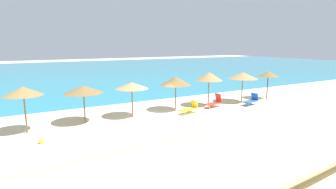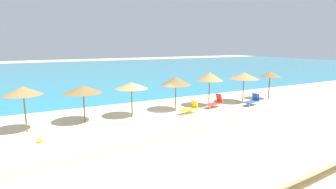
% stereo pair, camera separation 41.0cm
% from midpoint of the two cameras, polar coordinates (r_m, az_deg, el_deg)
% --- Properties ---
extents(ground_plane, '(160.00, 160.00, 0.00)m').
position_cam_midpoint_polar(ground_plane, '(19.04, -0.81, -5.29)').
color(ground_plane, beige).
extents(sea_water, '(160.00, 62.57, 0.01)m').
position_cam_midpoint_polar(sea_water, '(54.68, -19.24, 4.61)').
color(sea_water, teal).
rests_on(sea_water, ground_plane).
extents(dune_ridge, '(40.81, 7.58, 1.85)m').
position_cam_midpoint_polar(dune_ridge, '(11.82, 17.70, -11.29)').
color(dune_ridge, beige).
rests_on(dune_ridge, ground_plane).
extents(beach_umbrella_1, '(2.21, 2.21, 2.81)m').
position_cam_midpoint_polar(beach_umbrella_1, '(17.82, -27.82, 0.71)').
color(beach_umbrella_1, brown).
rests_on(beach_umbrella_1, ground_plane).
extents(beach_umbrella_2, '(2.55, 2.55, 2.56)m').
position_cam_midpoint_polar(beach_umbrella_2, '(18.52, -16.98, 1.09)').
color(beach_umbrella_2, brown).
rests_on(beach_umbrella_2, ground_plane).
extents(beach_umbrella_3, '(2.35, 2.35, 2.56)m').
position_cam_midpoint_polar(beach_umbrella_3, '(19.28, -7.16, 1.90)').
color(beach_umbrella_3, brown).
rests_on(beach_umbrella_3, ground_plane).
extents(beach_umbrella_4, '(2.40, 2.40, 2.75)m').
position_cam_midpoint_polar(beach_umbrella_4, '(20.97, 2.20, 2.91)').
color(beach_umbrella_4, brown).
rests_on(beach_umbrella_4, ground_plane).
extents(beach_umbrella_5, '(2.28, 2.28, 2.91)m').
position_cam_midpoint_polar(beach_umbrella_5, '(22.80, 9.32, 3.80)').
color(beach_umbrella_5, brown).
rests_on(beach_umbrella_5, ground_plane).
extents(beach_umbrella_6, '(2.66, 2.66, 2.74)m').
position_cam_midpoint_polar(beach_umbrella_6, '(24.92, 16.26, 3.84)').
color(beach_umbrella_6, brown).
rests_on(beach_umbrella_6, ground_plane).
extents(beach_umbrella_7, '(1.97, 1.97, 2.67)m').
position_cam_midpoint_polar(beach_umbrella_7, '(27.30, 21.22, 4.02)').
color(beach_umbrella_7, brown).
rests_on(beach_umbrella_7, ground_plane).
extents(lounge_chair_0, '(1.71, 0.86, 1.13)m').
position_cam_midpoint_polar(lounge_chair_0, '(22.81, 10.45, -1.59)').
color(lounge_chair_0, red).
rests_on(lounge_chair_0, ground_plane).
extents(lounge_chair_1, '(1.71, 0.99, 1.00)m').
position_cam_midpoint_polar(lounge_chair_1, '(24.40, 17.92, -1.20)').
color(lounge_chair_1, blue).
rests_on(lounge_chair_1, ground_plane).
extents(lounge_chair_2, '(1.65, 0.95, 0.96)m').
position_cam_midpoint_polar(lounge_chair_2, '(20.59, 5.23, -2.87)').
color(lounge_chair_2, yellow).
rests_on(lounge_chair_2, ground_plane).
extents(beach_ball, '(0.28, 0.28, 0.28)m').
position_cam_midpoint_polar(beach_ball, '(16.10, -24.90, -8.83)').
color(beach_ball, yellow).
rests_on(beach_ball, ground_plane).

